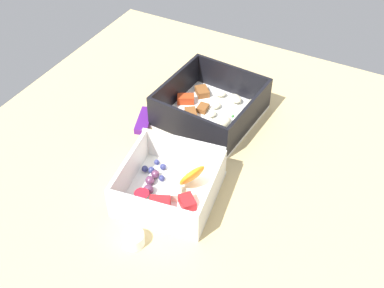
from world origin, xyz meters
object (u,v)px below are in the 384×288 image
(fruit_bowl, at_px, (170,186))
(candy_bar, at_px, (144,120))
(pasta_container, at_px, (211,108))
(paper_cup_liner, at_px, (133,239))

(fruit_bowl, distance_m, candy_bar, 0.19)
(pasta_container, distance_m, paper_cup_liner, 0.32)
(candy_bar, bearing_deg, pasta_container, -53.78)
(fruit_bowl, height_order, candy_bar, fruit_bowl)
(pasta_container, distance_m, fruit_bowl, 0.21)
(pasta_container, relative_size, fruit_bowl, 1.10)
(pasta_container, relative_size, paper_cup_liner, 5.65)
(pasta_container, height_order, paper_cup_liner, pasta_container)
(candy_bar, bearing_deg, paper_cup_liner, -151.19)
(candy_bar, relative_size, paper_cup_liner, 2.11)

